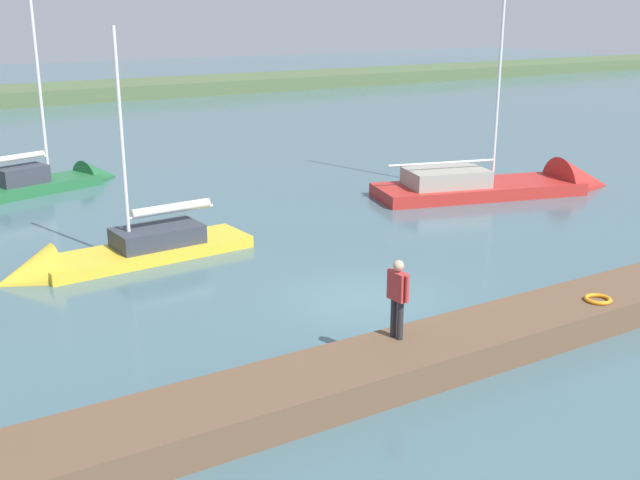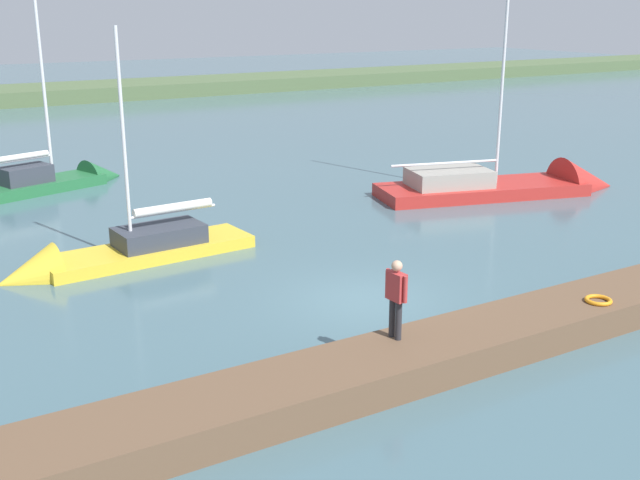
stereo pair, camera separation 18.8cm
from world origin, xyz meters
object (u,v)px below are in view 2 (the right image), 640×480
Objects in this scene: sailboat_mid_channel at (521,189)px; sailboat_inner_slip at (111,260)px; sailboat_far_right at (60,183)px; life_ring_buoy at (598,300)px; person_on_dock at (396,293)px.

sailboat_inner_slip is at bearing -163.18° from sailboat_mid_channel.
life_ring_buoy is at bearing -89.24° from sailboat_far_right.
sailboat_inner_slip reaches higher than life_ring_buoy.
sailboat_inner_slip is at bearing 104.05° from person_on_dock.
person_on_dock is at bearing -8.77° from life_ring_buoy.
life_ring_buoy is 0.07× the size of sailboat_far_right.
sailboat_far_right is (7.62, -22.82, -0.57)m from life_ring_buoy.
sailboat_inner_slip is 11.78m from sailboat_far_right.
sailboat_far_right is 0.67× the size of sailboat_mid_channel.
sailboat_far_right is at bearing -99.80° from sailboat_inner_slip.
sailboat_inner_slip is 17.91m from sailboat_mid_channel.
sailboat_far_right is 22.12m from person_on_dock.
life_ring_buoy is at bearing -112.78° from sailboat_mid_channel.
sailboat_inner_slip is at bearing -113.58° from sailboat_far_right.
sailboat_far_right reaches higher than sailboat_inner_slip.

